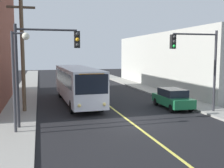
# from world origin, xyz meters

# --- Properties ---
(ground_plane) EXTENTS (120.00, 120.00, 0.00)m
(ground_plane) POSITION_xyz_m (0.00, 0.00, 0.00)
(ground_plane) COLOR black
(sidewalk_left) EXTENTS (2.50, 90.00, 0.15)m
(sidewalk_left) POSITION_xyz_m (-7.25, 10.00, 0.07)
(sidewalk_left) COLOR gray
(sidewalk_left) RESTS_ON ground
(sidewalk_right) EXTENTS (2.50, 90.00, 0.15)m
(sidewalk_right) POSITION_xyz_m (7.25, 10.00, 0.07)
(sidewalk_right) COLOR gray
(sidewalk_right) RESTS_ON ground
(lane_stripe_center) EXTENTS (0.16, 60.00, 0.01)m
(lane_stripe_center) POSITION_xyz_m (0.00, 15.00, 0.01)
(lane_stripe_center) COLOR #D8CC4C
(lane_stripe_center) RESTS_ON ground
(building_right_warehouse) EXTENTS (12.00, 27.49, 7.00)m
(building_right_warehouse) POSITION_xyz_m (14.49, 16.33, 3.50)
(building_right_warehouse) COLOR #B2B2A8
(building_right_warehouse) RESTS_ON ground
(city_bus) EXTENTS (2.98, 12.23, 3.20)m
(city_bus) POSITION_xyz_m (-2.42, 7.89, 1.82)
(city_bus) COLOR silver
(city_bus) RESTS_ON ground
(parked_car_green) EXTENTS (1.90, 4.44, 1.62)m
(parked_car_green) POSITION_xyz_m (4.76, 3.40, 0.84)
(parked_car_green) COLOR #196038
(parked_car_green) RESTS_ON ground
(utility_pole_near) EXTENTS (2.40, 0.28, 9.16)m
(utility_pole_near) POSITION_xyz_m (-6.85, 4.71, 5.22)
(utility_pole_near) COLOR brown
(utility_pole_near) RESTS_ON sidewalk_left
(traffic_signal_left_corner) EXTENTS (3.75, 0.48, 6.00)m
(traffic_signal_left_corner) POSITION_xyz_m (-5.41, -0.03, 4.30)
(traffic_signal_left_corner) COLOR #2D2D33
(traffic_signal_left_corner) RESTS_ON sidewalk_left
(traffic_signal_right_corner) EXTENTS (3.75, 0.48, 6.00)m
(traffic_signal_right_corner) POSITION_xyz_m (5.41, 1.02, 4.30)
(traffic_signal_right_corner) COLOR #2D2D33
(traffic_signal_right_corner) RESTS_ON sidewalk_right
(street_lamp_left) EXTENTS (0.98, 0.40, 5.50)m
(street_lamp_left) POSITION_xyz_m (-6.83, -1.00, 3.74)
(street_lamp_left) COLOR #38383D
(street_lamp_left) RESTS_ON sidewalk_left
(fire_hydrant) EXTENTS (0.44, 0.26, 0.84)m
(fire_hydrant) POSITION_xyz_m (6.85, 6.24, 0.58)
(fire_hydrant) COLOR red
(fire_hydrant) RESTS_ON sidewalk_right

